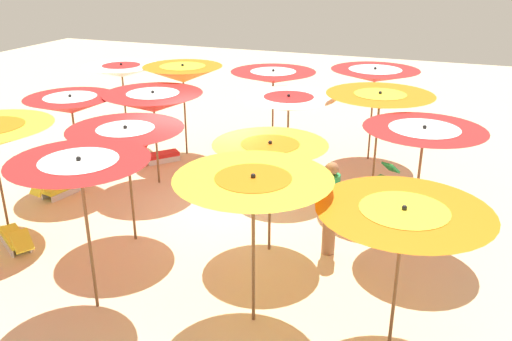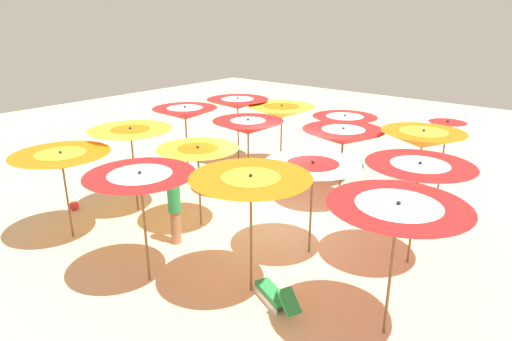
{
  "view_description": "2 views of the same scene",
  "coord_description": "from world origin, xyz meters",
  "px_view_note": "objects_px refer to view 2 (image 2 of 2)",
  "views": [
    {
      "loc": [
        -9.5,
        -4.65,
        5.13
      ],
      "look_at": [
        0.13,
        -0.97,
        0.99
      ],
      "focal_mm": 38.06,
      "sensor_mm": 36.0,
      "label": 1
    },
    {
      "loc": [
        6.62,
        -8.83,
        5.19
      ],
      "look_at": [
        -1.22,
        0.59,
        0.85
      ],
      "focal_mm": 31.18,
      "sensor_mm": 36.0,
      "label": 2
    }
  ],
  "objects_px": {
    "beach_ball": "(74,206)",
    "lounger_2": "(326,170)",
    "lounger_1": "(275,295)",
    "beach_umbrella_8": "(185,113)",
    "beach_umbrella_0": "(62,161)",
    "beach_umbrella_3": "(397,214)",
    "beach_umbrella_7": "(419,171)",
    "beach_umbrella_10": "(343,137)",
    "beach_umbrella_12": "(238,104)",
    "beach_umbrella_14": "(344,122)",
    "beach_umbrella_4": "(131,135)",
    "beach_umbrella_11": "(423,139)",
    "beach_umbrella_2": "(251,185)",
    "beachgoer_0": "(174,207)",
    "beach_umbrella_13": "(282,112)",
    "beach_umbrella_1": "(141,182)",
    "beach_umbrella_9": "(248,127)",
    "beach_umbrella_15": "(447,128)",
    "beach_umbrella_5": "(198,154)",
    "lounger_0": "(261,163)",
    "lounger_3": "(389,199)",
    "beach_umbrella_6": "(313,170)"
  },
  "relations": [
    {
      "from": "beach_ball",
      "to": "lounger_2",
      "type": "bearing_deg",
      "value": 60.27
    },
    {
      "from": "lounger_1",
      "to": "beach_umbrella_8",
      "type": "bearing_deg",
      "value": -5.73
    },
    {
      "from": "beach_umbrella_0",
      "to": "beach_umbrella_3",
      "type": "relative_size",
      "value": 0.91
    },
    {
      "from": "beach_umbrella_7",
      "to": "beach_umbrella_10",
      "type": "relative_size",
      "value": 1.04
    },
    {
      "from": "beach_umbrella_12",
      "to": "beach_umbrella_14",
      "type": "distance_m",
      "value": 4.16
    },
    {
      "from": "beach_umbrella_4",
      "to": "beach_ball",
      "type": "bearing_deg",
      "value": -138.97
    },
    {
      "from": "beach_umbrella_11",
      "to": "beach_umbrella_12",
      "type": "xyz_separation_m",
      "value": [
        -7.04,
        0.86,
        -0.1
      ]
    },
    {
      "from": "beach_umbrella_2",
      "to": "beachgoer_0",
      "type": "distance_m",
      "value": 2.97
    },
    {
      "from": "beach_umbrella_12",
      "to": "beach_umbrella_10",
      "type": "bearing_deg",
      "value": -13.48
    },
    {
      "from": "beach_umbrella_11",
      "to": "beach_umbrella_13",
      "type": "xyz_separation_m",
      "value": [
        -5.3,
        1.18,
        -0.21
      ]
    },
    {
      "from": "beach_umbrella_13",
      "to": "beach_umbrella_11",
      "type": "bearing_deg",
      "value": -12.55
    },
    {
      "from": "beach_umbrella_7",
      "to": "lounger_1",
      "type": "distance_m",
      "value": 3.88
    },
    {
      "from": "beach_umbrella_2",
      "to": "beach_umbrella_13",
      "type": "height_order",
      "value": "beach_umbrella_2"
    },
    {
      "from": "beach_umbrella_1",
      "to": "beach_umbrella_7",
      "type": "xyz_separation_m",
      "value": [
        3.83,
        4.09,
        -0.02
      ]
    },
    {
      "from": "beach_umbrella_9",
      "to": "beach_umbrella_12",
      "type": "xyz_separation_m",
      "value": [
        -2.39,
        2.19,
        0.07
      ]
    },
    {
      "from": "beach_umbrella_15",
      "to": "beach_umbrella_13",
      "type": "bearing_deg",
      "value": -172.42
    },
    {
      "from": "beach_umbrella_5",
      "to": "lounger_0",
      "type": "distance_m",
      "value": 5.04
    },
    {
      "from": "lounger_3",
      "to": "beach_umbrella_5",
      "type": "bearing_deg",
      "value": -86.67
    },
    {
      "from": "beach_umbrella_11",
      "to": "beach_umbrella_0",
      "type": "bearing_deg",
      "value": -133.66
    },
    {
      "from": "beach_umbrella_1",
      "to": "beach_umbrella_8",
      "type": "distance_m",
      "value": 5.7
    },
    {
      "from": "beach_umbrella_15",
      "to": "beachgoer_0",
      "type": "height_order",
      "value": "beach_umbrella_15"
    },
    {
      "from": "beach_umbrella_14",
      "to": "beach_umbrella_7",
      "type": "bearing_deg",
      "value": -43.63
    },
    {
      "from": "beach_umbrella_5",
      "to": "lounger_3",
      "type": "distance_m",
      "value": 5.61
    },
    {
      "from": "beach_umbrella_10",
      "to": "beachgoer_0",
      "type": "bearing_deg",
      "value": -111.13
    },
    {
      "from": "beach_umbrella_2",
      "to": "lounger_2",
      "type": "relative_size",
      "value": 1.99
    },
    {
      "from": "beach_umbrella_10",
      "to": "beach_umbrella_0",
      "type": "bearing_deg",
      "value": -123.58
    },
    {
      "from": "beach_umbrella_5",
      "to": "beach_umbrella_15",
      "type": "xyz_separation_m",
      "value": [
        4.1,
        5.75,
        0.23
      ]
    },
    {
      "from": "beach_umbrella_12",
      "to": "beach_umbrella_11",
      "type": "bearing_deg",
      "value": -6.98
    },
    {
      "from": "beach_umbrella_7",
      "to": "beach_umbrella_10",
      "type": "height_order",
      "value": "beach_umbrella_7"
    },
    {
      "from": "beach_umbrella_2",
      "to": "beach_umbrella_11",
      "type": "height_order",
      "value": "beach_umbrella_2"
    },
    {
      "from": "beach_umbrella_4",
      "to": "beach_umbrella_9",
      "type": "xyz_separation_m",
      "value": [
        1.5,
        3.02,
        -0.13
      ]
    },
    {
      "from": "beach_umbrella_5",
      "to": "lounger_1",
      "type": "distance_m",
      "value": 4.18
    },
    {
      "from": "beach_umbrella_15",
      "to": "beach_umbrella_6",
      "type": "bearing_deg",
      "value": -102.66
    },
    {
      "from": "beach_umbrella_11",
      "to": "lounger_2",
      "type": "relative_size",
      "value": 1.99
    },
    {
      "from": "beach_umbrella_5",
      "to": "beach_umbrella_7",
      "type": "bearing_deg",
      "value": 18.64
    },
    {
      "from": "lounger_3",
      "to": "beach_umbrella_9",
      "type": "bearing_deg",
      "value": -115.12
    },
    {
      "from": "lounger_1",
      "to": "lounger_3",
      "type": "bearing_deg",
      "value": -64.16
    },
    {
      "from": "beach_umbrella_5",
      "to": "lounger_2",
      "type": "height_order",
      "value": "beach_umbrella_5"
    },
    {
      "from": "beach_umbrella_14",
      "to": "beach_umbrella_0",
      "type": "bearing_deg",
      "value": -112.42
    },
    {
      "from": "beach_umbrella_0",
      "to": "lounger_2",
      "type": "relative_size",
      "value": 1.81
    },
    {
      "from": "beach_umbrella_4",
      "to": "beach_umbrella_12",
      "type": "xyz_separation_m",
      "value": [
        -0.89,
        5.21,
        -0.05
      ]
    },
    {
      "from": "beach_umbrella_4",
      "to": "lounger_1",
      "type": "relative_size",
      "value": 1.84
    },
    {
      "from": "beach_umbrella_11",
      "to": "beach_umbrella_8",
      "type": "bearing_deg",
      "value": -163.82
    },
    {
      "from": "beach_umbrella_7",
      "to": "beach_umbrella_8",
      "type": "height_order",
      "value": "beach_umbrella_8"
    },
    {
      "from": "beach_umbrella_2",
      "to": "beach_ball",
      "type": "relative_size",
      "value": 9.43
    },
    {
      "from": "beach_umbrella_5",
      "to": "beach_ball",
      "type": "distance_m",
      "value": 4.16
    },
    {
      "from": "beach_umbrella_7",
      "to": "lounger_2",
      "type": "relative_size",
      "value": 1.89
    },
    {
      "from": "beach_umbrella_8",
      "to": "beach_umbrella_11",
      "type": "bearing_deg",
      "value": 16.18
    },
    {
      "from": "beach_umbrella_4",
      "to": "beach_umbrella_11",
      "type": "distance_m",
      "value": 7.54
    },
    {
      "from": "beach_umbrella_6",
      "to": "beach_umbrella_7",
      "type": "xyz_separation_m",
      "value": [
        1.92,
        1.03,
        0.13
      ]
    }
  ]
}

